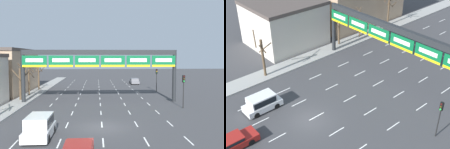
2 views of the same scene
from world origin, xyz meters
TOP-DOWN VIEW (x-y plane):
  - ground_plane at (0.00, 0.00)m, footprint 220.00×220.00m
  - lane_dashes at (0.00, 13.50)m, footprint 13.32×67.00m
  - sign_gantry at (-0.00, 12.75)m, footprint 21.94×0.70m
  - building_far at (-17.17, 24.02)m, footprint 8.31×16.94m
  - car_grey at (8.47, 36.22)m, footprint 1.93×4.15m
  - suv_white at (-5.01, -2.73)m, footprint 1.97×4.20m
  - traffic_light_near_gantry at (10.38, 7.96)m, footprint 0.30×0.35m
  - traffic_light_mid_block at (10.54, 22.72)m, footprint 0.30×0.35m
  - tree_bare_second at (-11.64, 19.25)m, footprint 1.64×1.63m
  - tree_bare_third at (-11.67, 26.42)m, footprint 2.04×1.95m
  - tree_bare_furthest at (-11.68, 14.74)m, footprint 2.29×2.31m

SIDE VIEW (x-z plane):
  - ground_plane at x=0.00m, z-range 0.00..0.00m
  - lane_dashes at x=0.00m, z-range 0.00..0.01m
  - car_grey at x=8.47m, z-range 0.05..1.41m
  - suv_white at x=-5.01m, z-range 0.10..1.95m
  - tree_bare_second at x=-11.64m, z-range 0.06..5.26m
  - tree_bare_furthest at x=-11.68m, z-range 0.12..5.52m
  - traffic_light_near_gantry at x=10.38m, z-range 0.91..5.09m
  - traffic_light_mid_block at x=10.54m, z-range 0.92..5.16m
  - tree_bare_third at x=-11.67m, z-range 0.11..6.29m
  - building_far at x=-17.17m, z-range 0.01..7.91m
  - sign_gantry at x=0.00m, z-range 2.24..9.68m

